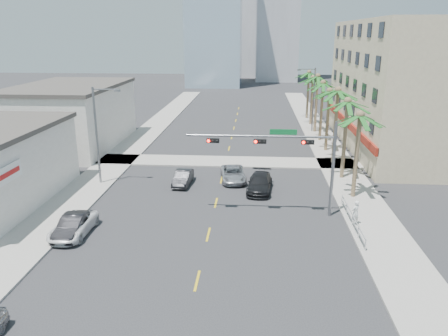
{
  "coord_description": "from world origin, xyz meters",
  "views": [
    {
      "loc": [
        3.09,
        -23.7,
        13.49
      ],
      "look_at": [
        0.78,
        8.55,
        3.5
      ],
      "focal_mm": 35.0,
      "sensor_mm": 36.0,
      "label": 1
    }
  ],
  "objects_px": {
    "car_parked_far": "(73,226)",
    "car_lane_right": "(260,183)",
    "traffic_signal_mast": "(290,152)",
    "car_lane_left": "(183,178)",
    "car_lane_center": "(233,174)",
    "car_parked_mid": "(73,226)",
    "pedestrian": "(355,213)"
  },
  "relations": [
    {
      "from": "car_parked_mid",
      "to": "pedestrian",
      "type": "height_order",
      "value": "pedestrian"
    },
    {
      "from": "car_parked_mid",
      "to": "car_lane_center",
      "type": "height_order",
      "value": "car_parked_mid"
    },
    {
      "from": "car_parked_far",
      "to": "car_lane_right",
      "type": "bearing_deg",
      "value": 37.89
    },
    {
      "from": "car_lane_left",
      "to": "traffic_signal_mast",
      "type": "bearing_deg",
      "value": -32.23
    },
    {
      "from": "car_parked_far",
      "to": "pedestrian",
      "type": "xyz_separation_m",
      "value": [
        19.9,
        2.8,
        0.41
      ]
    },
    {
      "from": "traffic_signal_mast",
      "to": "car_parked_far",
      "type": "distance_m",
      "value": 16.47
    },
    {
      "from": "traffic_signal_mast",
      "to": "car_lane_center",
      "type": "xyz_separation_m",
      "value": [
        -4.65,
        7.88,
        -4.39
      ]
    },
    {
      "from": "car_lane_left",
      "to": "car_lane_right",
      "type": "bearing_deg",
      "value": -7.34
    },
    {
      "from": "traffic_signal_mast",
      "to": "car_lane_right",
      "type": "height_order",
      "value": "traffic_signal_mast"
    },
    {
      "from": "traffic_signal_mast",
      "to": "pedestrian",
      "type": "distance_m",
      "value": 6.44
    },
    {
      "from": "car_lane_center",
      "to": "pedestrian",
      "type": "relative_size",
      "value": 2.61
    },
    {
      "from": "traffic_signal_mast",
      "to": "car_lane_right",
      "type": "relative_size",
      "value": 2.21
    },
    {
      "from": "car_lane_left",
      "to": "car_lane_center",
      "type": "height_order",
      "value": "car_lane_center"
    },
    {
      "from": "traffic_signal_mast",
      "to": "car_parked_mid",
      "type": "height_order",
      "value": "traffic_signal_mast"
    },
    {
      "from": "car_parked_mid",
      "to": "car_lane_center",
      "type": "distance_m",
      "value": 16.41
    },
    {
      "from": "traffic_signal_mast",
      "to": "pedestrian",
      "type": "relative_size",
      "value": 6.0
    },
    {
      "from": "car_parked_mid",
      "to": "car_parked_far",
      "type": "relative_size",
      "value": 0.9
    },
    {
      "from": "traffic_signal_mast",
      "to": "car_parked_mid",
      "type": "bearing_deg",
      "value": -162.79
    },
    {
      "from": "car_lane_center",
      "to": "pedestrian",
      "type": "distance_m",
      "value": 13.5
    },
    {
      "from": "car_lane_left",
      "to": "car_lane_right",
      "type": "xyz_separation_m",
      "value": [
        7.12,
        -1.25,
        0.08
      ]
    },
    {
      "from": "car_parked_mid",
      "to": "car_lane_center",
      "type": "xyz_separation_m",
      "value": [
        10.53,
        12.58,
        -0.04
      ]
    },
    {
      "from": "car_lane_center",
      "to": "car_parked_mid",
      "type": "bearing_deg",
      "value": -137.13
    },
    {
      "from": "car_lane_right",
      "to": "pedestrian",
      "type": "xyz_separation_m",
      "value": [
        6.86,
        -7.03,
        0.34
      ]
    },
    {
      "from": "car_parked_far",
      "to": "car_parked_mid",
      "type": "bearing_deg",
      "value": -89.11
    },
    {
      "from": "pedestrian",
      "to": "car_lane_right",
      "type": "bearing_deg",
      "value": -84.86
    },
    {
      "from": "car_lane_left",
      "to": "pedestrian",
      "type": "xyz_separation_m",
      "value": [
        13.98,
        -8.28,
        0.42
      ]
    },
    {
      "from": "car_lane_center",
      "to": "car_lane_right",
      "type": "height_order",
      "value": "car_lane_right"
    },
    {
      "from": "traffic_signal_mast",
      "to": "car_parked_mid",
      "type": "distance_m",
      "value": 16.48
    },
    {
      "from": "traffic_signal_mast",
      "to": "car_lane_left",
      "type": "distance_m",
      "value": 12.12
    },
    {
      "from": "car_parked_far",
      "to": "car_lane_left",
      "type": "xyz_separation_m",
      "value": [
        5.92,
        11.08,
        -0.01
      ]
    },
    {
      "from": "traffic_signal_mast",
      "to": "car_lane_center",
      "type": "distance_m",
      "value": 10.15
    },
    {
      "from": "car_parked_mid",
      "to": "car_parked_far",
      "type": "bearing_deg",
      "value": 88.57
    }
  ]
}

